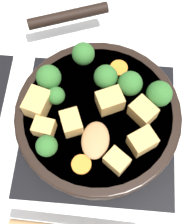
# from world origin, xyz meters

# --- Properties ---
(ground_plane) EXTENTS (2.40, 2.40, 0.00)m
(ground_plane) POSITION_xyz_m (0.00, 0.00, 0.00)
(ground_plane) COLOR white
(front_burner_grate) EXTENTS (0.31, 0.31, 0.03)m
(front_burner_grate) POSITION_xyz_m (0.00, 0.00, 0.01)
(front_burner_grate) COLOR black
(front_burner_grate) RESTS_ON ground_plane
(skillet_pan) EXTENTS (0.41, 0.32, 0.06)m
(skillet_pan) POSITION_xyz_m (0.00, 0.00, 0.06)
(skillet_pan) COLOR black
(skillet_pan) RESTS_ON front_burner_grate
(wooden_spoon) EXTENTS (0.19, 0.23, 0.02)m
(wooden_spoon) POSITION_xyz_m (-0.14, 0.00, 0.09)
(wooden_spoon) COLOR #A87A4C
(wooden_spoon) RESTS_ON skillet_pan
(tofu_cube_center_large) EXTENTS (0.05, 0.06, 0.04)m
(tofu_cube_center_large) POSITION_xyz_m (0.02, -0.02, 0.10)
(tofu_cube_center_large) COLOR tan
(tofu_cube_center_large) RESTS_ON skillet_pan
(tofu_cube_near_handle) EXTENTS (0.05, 0.05, 0.03)m
(tofu_cube_near_handle) POSITION_xyz_m (0.00, -0.08, 0.10)
(tofu_cube_near_handle) COLOR tan
(tofu_cube_near_handle) RESTS_ON skillet_pan
(tofu_cube_east_chunk) EXTENTS (0.05, 0.05, 0.03)m
(tofu_cube_east_chunk) POSITION_xyz_m (-0.09, -0.04, 0.10)
(tofu_cube_east_chunk) COLOR tan
(tofu_cube_east_chunk) RESTS_ON skillet_pan
(tofu_cube_west_chunk) EXTENTS (0.06, 0.05, 0.04)m
(tofu_cube_west_chunk) POSITION_xyz_m (0.00, 0.11, 0.10)
(tofu_cube_west_chunk) COLOR tan
(tofu_cube_west_chunk) RESTS_ON skillet_pan
(tofu_cube_back_piece) EXTENTS (0.03, 0.04, 0.03)m
(tofu_cube_back_piece) POSITION_xyz_m (-0.04, 0.09, 0.10)
(tofu_cube_back_piece) COLOR tan
(tofu_cube_back_piece) RESTS_ON skillet_pan
(tofu_cube_front_piece) EXTENTS (0.05, 0.04, 0.03)m
(tofu_cube_front_piece) POSITION_xyz_m (-0.03, 0.04, 0.10)
(tofu_cube_front_piece) COLOR tan
(tofu_cube_front_piece) RESTS_ON skillet_pan
(tofu_cube_mid_small) EXTENTS (0.05, 0.05, 0.03)m
(tofu_cube_mid_small) POSITION_xyz_m (-0.05, -0.08, 0.10)
(tofu_cube_mid_small) COLOR tan
(tofu_cube_mid_small) RESTS_ON skillet_pan
(broccoli_floret_near_spoon) EXTENTS (0.04, 0.04, 0.05)m
(broccoli_floret_near_spoon) POSITION_xyz_m (0.10, 0.04, 0.11)
(broccoli_floret_near_spoon) COLOR #709956
(broccoli_floret_near_spoon) RESTS_ON skillet_pan
(broccoli_floret_center_top) EXTENTS (0.04, 0.04, 0.05)m
(broccoli_floret_center_top) POSITION_xyz_m (0.06, -0.01, 0.11)
(broccoli_floret_center_top) COLOR #709956
(broccoli_floret_center_top) RESTS_ON skillet_pan
(broccoli_floret_east_rim) EXTENTS (0.05, 0.05, 0.05)m
(broccoli_floret_east_rim) POSITION_xyz_m (0.05, 0.09, 0.11)
(broccoli_floret_east_rim) COLOR #709956
(broccoli_floret_east_rim) RESTS_ON skillet_pan
(broccoli_floret_west_rim) EXTENTS (0.03, 0.03, 0.04)m
(broccoli_floret_west_rim) POSITION_xyz_m (0.02, 0.08, 0.11)
(broccoli_floret_west_rim) COLOR #709956
(broccoli_floret_west_rim) RESTS_ON skillet_pan
(broccoli_floret_north_edge) EXTENTS (0.04, 0.04, 0.04)m
(broccoli_floret_north_edge) POSITION_xyz_m (-0.08, 0.08, 0.11)
(broccoli_floret_north_edge) COLOR #709956
(broccoli_floret_north_edge) RESTS_ON skillet_pan
(broccoli_floret_south_cluster) EXTENTS (0.04, 0.04, 0.05)m
(broccoli_floret_south_cluster) POSITION_xyz_m (0.05, -0.05, 0.11)
(broccoli_floret_south_cluster) COLOR #709956
(broccoli_floret_south_cluster) RESTS_ON skillet_pan
(broccoli_floret_mid_floret) EXTENTS (0.05, 0.05, 0.05)m
(broccoli_floret_mid_floret) POSITION_xyz_m (0.03, -0.10, 0.11)
(broccoli_floret_mid_floret) COLOR #709956
(broccoli_floret_mid_floret) RESTS_ON skillet_pan
(carrot_slice_orange_thin) EXTENTS (0.03, 0.03, 0.01)m
(carrot_slice_orange_thin) POSITION_xyz_m (-0.10, 0.02, 0.09)
(carrot_slice_orange_thin) COLOR orange
(carrot_slice_orange_thin) RESTS_ON skillet_pan
(carrot_slice_near_center) EXTENTS (0.03, 0.03, 0.01)m
(carrot_slice_near_center) POSITION_xyz_m (0.09, -0.03, 0.09)
(carrot_slice_near_center) COLOR orange
(carrot_slice_near_center) RESTS_ON skillet_pan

